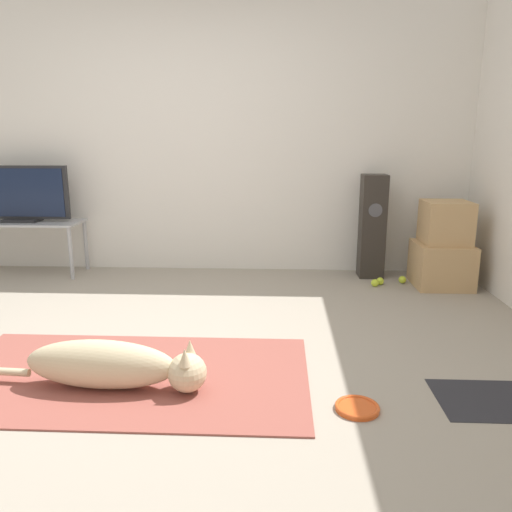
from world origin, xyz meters
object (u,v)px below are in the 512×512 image
frisbee (357,407)px  tv_stand (23,228)px  floor_speaker (372,226)px  tennis_ball_by_boxes (380,281)px  cardboard_box_lower (441,265)px  dog (114,365)px  tv (20,194)px  tennis_ball_loose_on_carpet (402,280)px  tennis_ball_near_speaker (375,283)px  cardboard_box_upper (446,222)px

frisbee → tv_stand: (-2.79, 2.35, 0.43)m
floor_speaker → tennis_ball_by_boxes: bearing=-81.4°
cardboard_box_lower → tv_stand: 3.84m
dog → tv: 2.78m
tv_stand → tennis_ball_loose_on_carpet: tv_stand is taller
tv_stand → tennis_ball_loose_on_carpet: (3.52, -0.17, -0.41)m
tv_stand → tennis_ball_by_boxes: 3.34m
cardboard_box_lower → frisbee: bearing=-116.1°
dog → tennis_ball_near_speaker: (1.68, 1.91, -0.10)m
tennis_ball_near_speaker → tennis_ball_loose_on_carpet: size_ratio=1.00×
frisbee → tv: tv is taller
dog → tv: size_ratio=1.31×
frisbee → cardboard_box_upper: cardboard_box_upper is taller
cardboard_box_upper → tv: size_ratio=0.42×
dog → tennis_ball_by_boxes: (1.74, 1.97, -0.10)m
cardboard_box_upper → floor_speaker: size_ratio=0.41×
dog → tv_stand: (-1.57, 2.20, 0.30)m
tennis_ball_loose_on_carpet → cardboard_box_lower: bearing=-10.5°
frisbee → cardboard_box_upper: bearing=63.8°
cardboard_box_lower → tennis_ball_by_boxes: bearing=179.9°
tv → tv_stand: bearing=-90.0°
floor_speaker → tv: size_ratio=1.03×
cardboard_box_lower → tennis_ball_near_speaker: 0.60m
tennis_ball_loose_on_carpet → tv: bearing=177.1°
dog → tennis_ball_loose_on_carpet: dog is taller
tv_stand → tennis_ball_loose_on_carpet: bearing=-2.8°
floor_speaker → dog: bearing=-127.0°
floor_speaker → cardboard_box_upper: bearing=-24.9°
tennis_ball_loose_on_carpet → cardboard_box_upper: bearing=-7.4°
cardboard_box_upper → tennis_ball_near_speaker: size_ratio=5.83×
frisbee → floor_speaker: bearing=78.8°
tennis_ball_by_boxes → tennis_ball_near_speaker: size_ratio=1.00×
cardboard_box_upper → tennis_ball_loose_on_carpet: cardboard_box_upper is taller
dog → cardboard_box_upper: cardboard_box_upper is taller
dog → cardboard_box_lower: cardboard_box_lower is taller
tv → tennis_ball_loose_on_carpet: bearing=-2.9°
cardboard_box_lower → tennis_ball_loose_on_carpet: size_ratio=7.17×
frisbee → tennis_ball_loose_on_carpet: bearing=71.5°
tennis_ball_by_boxes → tennis_ball_near_speaker: (-0.06, -0.06, 0.00)m
frisbee → tennis_ball_loose_on_carpet: tennis_ball_loose_on_carpet is taller
cardboard_box_upper → frisbee: bearing=-116.2°
floor_speaker → tennis_ball_near_speaker: (-0.01, -0.34, -0.44)m
cardboard_box_upper → tennis_ball_near_speaker: (-0.59, -0.08, -0.53)m
dog → tv: bearing=125.5°
tv → tennis_ball_near_speaker: (3.25, -0.29, -0.72)m
dog → floor_speaker: bearing=53.0°
dog → tennis_ball_loose_on_carpet: size_ratio=18.25×
frisbee → tv: size_ratio=0.23×
tv_stand → tennis_ball_by_boxes: size_ratio=16.49×
floor_speaker → tennis_ball_by_boxes: 0.52m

